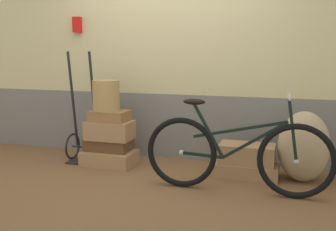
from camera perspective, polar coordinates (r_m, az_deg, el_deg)
The scene contains 12 objects.
ground at distance 4.37m, azimuth -2.77°, elevation -9.05°, with size 10.22×5.20×0.06m, color brown.
station_building at distance 4.95m, azimuth 0.64°, elevation 11.11°, with size 8.22×0.74×2.99m.
suitcase_0 at distance 4.76m, azimuth -8.56°, elevation -6.16°, with size 0.62×0.41×0.17m, color #9E754C.
suitcase_1 at distance 4.77m, azimuth -8.68°, elevation -4.17°, with size 0.54×0.34×0.14m, color brown.
suitcase_2 at distance 4.70m, azimuth -8.52°, elevation -2.13°, with size 0.54×0.34×0.22m, color #9E754C.
suitcase_3 at distance 4.68m, azimuth -8.55°, elevation -0.04°, with size 0.44×0.31×0.13m, color olive.
suitcase_4 at distance 4.37m, azimuth 11.42°, elevation -7.80°, with size 0.68×0.37×0.15m, color #9E754C.
suitcase_5 at distance 4.31m, azimuth 11.49°, elevation -5.53°, with size 0.59×0.33×0.21m, color #9E754C.
wicker_basket at distance 4.65m, azimuth -9.07°, elevation 2.92°, with size 0.32×0.32×0.36m, color #A8844C.
luggage_trolley at distance 4.94m, azimuth -12.22°, elevation -3.13°, with size 0.37×0.39×1.35m.
burlap_sack at distance 4.30m, azimuth 19.26°, elevation -4.33°, with size 0.52×0.44×0.75m, color tan.
bicycle at distance 3.80m, azimuth 9.94°, elevation -5.67°, with size 1.80×0.46×0.97m.
Camera 1 is at (1.43, -3.89, 1.37)m, focal length 41.57 mm.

